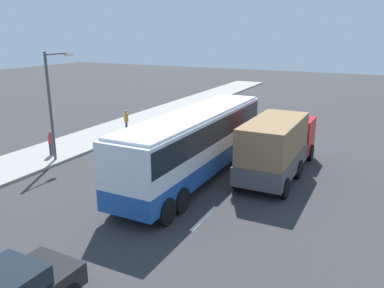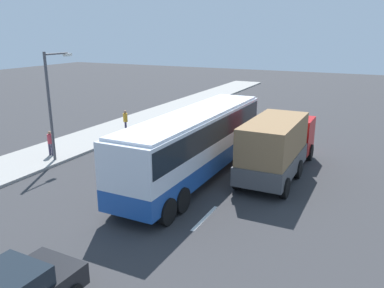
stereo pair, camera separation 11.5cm
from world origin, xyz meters
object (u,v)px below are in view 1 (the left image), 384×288
Objects in this scene: coach_bus at (196,138)px; pedestrian_near_curb at (51,141)px; pedestrian_at_crossing at (126,120)px; street_lamp at (53,97)px; cargo_truck at (278,144)px.

coach_bus reaches higher than pedestrian_near_curb.
coach_bus is 7.44× the size of pedestrian_at_crossing.
coach_bus is 2.02× the size of street_lamp.
coach_bus reaches higher than pedestrian_at_crossing.
cargo_truck reaches higher than pedestrian_near_curb.
pedestrian_at_crossing is at bearing -0.36° from street_lamp.
pedestrian_near_curb is 6.55m from pedestrian_at_crossing.
coach_bus is 1.57× the size of cargo_truck.
cargo_truck is (2.43, -3.60, -0.49)m from coach_bus.
cargo_truck reaches higher than pedestrian_at_crossing.
street_lamp reaches higher than cargo_truck.
pedestrian_near_curb is at bearing 94.87° from coach_bus.
coach_bus reaches higher than cargo_truck.
pedestrian_at_crossing is at bearing 56.25° from coach_bus.
street_lamp reaches higher than pedestrian_near_curb.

